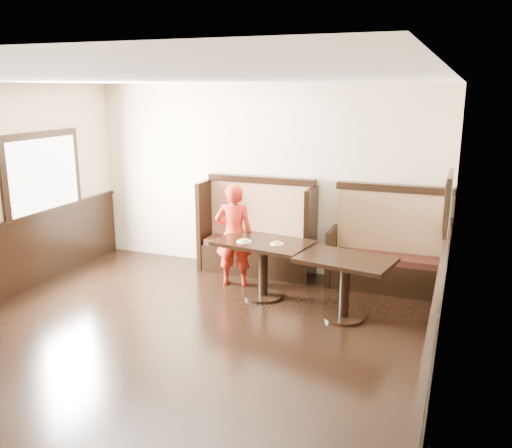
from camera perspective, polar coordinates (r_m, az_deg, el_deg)
The scene contains 9 objects.
ground at distance 5.66m, azimuth -12.25°, elevation -15.16°, with size 7.00×7.00×0.00m, color black.
room_shell at distance 5.74m, azimuth -13.57°, elevation -7.41°, with size 7.00×7.00×7.00m.
booth_main at distance 8.19m, azimuth 0.19°, elevation -1.48°, with size 1.75×0.72×1.45m.
booth_neighbor at distance 7.75m, azimuth 13.80°, elevation -3.18°, with size 1.65×0.72×1.45m.
table_main at distance 7.17m, azimuth 0.77°, elevation -3.21°, with size 1.32×0.93×0.78m.
table_neighbor at distance 6.60m, azimuth 9.35°, elevation -5.15°, with size 1.22×0.91×0.77m.
child at distance 7.59m, azimuth -2.32°, elevation -1.16°, with size 0.53×0.35×1.46m, color red.
pizza_plate_left at distance 7.07m, azimuth -1.26°, elevation -1.79°, with size 0.20×0.20×0.04m.
pizza_plate_right at distance 6.98m, azimuth 2.21°, elevation -2.04°, with size 0.17×0.17×0.03m.
Camera 1 is at (2.81, -4.07, 2.75)m, focal length 38.00 mm.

